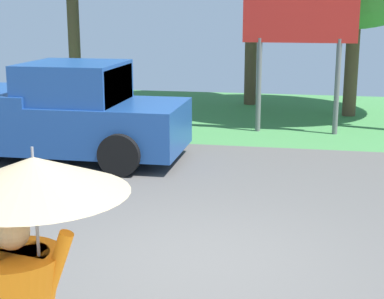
% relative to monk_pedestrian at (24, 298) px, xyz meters
% --- Properties ---
extents(ground_plane, '(40.00, 22.00, 0.20)m').
position_rel_monk_pedestrian_xyz_m(ground_plane, '(0.50, 6.27, -1.21)').
color(ground_plane, '#565451').
extents(monk_pedestrian, '(1.14, 1.14, 2.13)m').
position_rel_monk_pedestrian_xyz_m(monk_pedestrian, '(0.00, 0.00, 0.00)').
color(monk_pedestrian, orange).
rests_on(monk_pedestrian, ground_plane).
extents(pickup_truck, '(5.20, 2.28, 1.88)m').
position_rel_monk_pedestrian_xyz_m(pickup_truck, '(-3.18, 7.64, -0.29)').
color(pickup_truck, '#1E478C').
rests_on(pickup_truck, ground_plane).
extents(roadside_billboard, '(2.60, 0.12, 3.50)m').
position_rel_monk_pedestrian_xyz_m(roadside_billboard, '(1.43, 10.99, 1.39)').
color(roadside_billboard, slate).
rests_on(roadside_billboard, ground_plane).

